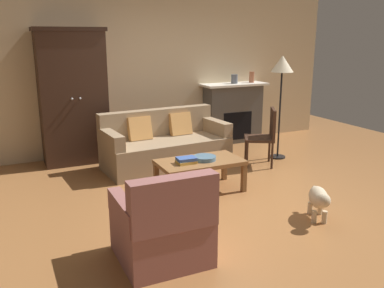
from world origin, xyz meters
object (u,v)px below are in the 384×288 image
Objects in this scene: fruit_bowl at (205,158)px; floor_lamp at (282,70)px; coffee_table at (200,164)px; mantel_vase_slate at (234,79)px; side_chair_wooden at (265,133)px; dog at (319,199)px; fireplace at (233,112)px; armchair_near_left at (163,228)px; armoire at (73,97)px; book_stack at (186,160)px; mantel_vase_terracotta at (252,77)px; couch at (165,146)px.

fruit_bowl is 2.23m from floor_lamp.
mantel_vase_slate is (1.73, 2.08, 0.84)m from coffee_table.
dog is (-0.62, -1.93, -0.27)m from side_chair_wooden.
coffee_table is at bearing -129.70° from mantel_vase_slate.
dog is at bearing -59.25° from coffee_table.
dog is (-0.93, -3.44, -0.32)m from fireplace.
armchair_near_left is at bearing -128.43° from fireplace.
armoire is 4.01m from dog.
book_stack is 2.46m from floor_lamp.
fireplace is at bearing 74.88° from dog.
armchair_near_left is (-3.17, -3.50, -0.91)m from mantel_vase_terracotta.
fruit_bowl is 1.81m from armchair_near_left.
floor_lamp reaches higher than mantel_vase_terracotta.
mantel_vase_terracotta reaches higher than coffee_table.
mantel_vase_terracotta is (0.38, 0.00, 0.02)m from mantel_vase_slate.
book_stack is 0.15× the size of floor_lamp.
coffee_table is at bearing -89.15° from couch.
fruit_bowl is at bearing 7.13° from book_stack.
book_stack is (-0.20, -1.25, 0.14)m from couch.
fruit_bowl is (-1.67, -2.11, -0.12)m from fireplace.
fireplace is at bearing 27.14° from couch.
book_stack is 0.28× the size of side_chair_wooden.
fruit_bowl is (1.28, -2.03, -0.61)m from armoire.
armchair_near_left is at bearing -126.85° from coffee_table.
mantel_vase_terracotta is at bearing 0.00° from mantel_vase_slate.
book_stack is 0.49× the size of dog.
coffee_table is 2.15× the size of dog.
mantel_vase_terracotta is at bearing 42.47° from book_stack.
floor_lamp reaches higher than fruit_bowl.
dog is (1.01, -1.30, -0.21)m from book_stack.
armchair_near_left is at bearing -128.57° from mantel_vase_slate.
couch is at bearing -34.15° from armoire.
armchair_near_left is at bearing -140.97° from side_chair_wooden.
fireplace is 2.73m from coffee_table.
armoire reaches higher than fireplace.
fruit_bowl is 1.54m from dog.
floor_lamp is at bearing 29.09° from side_chair_wooden.
dog is at bearing -105.20° from mantel_vase_slate.
fruit_bowl is at bearing 51.39° from armchair_near_left.
armchair_near_left reaches higher than coffee_table.
dog is (2.02, -3.36, -0.81)m from armoire.
mantel_vase_terracotta is at bearing 44.64° from coffee_table.
book_stack is at bearing -98.91° from couch.
fruit_bowl is 0.34× the size of armchair_near_left.
coffee_table is 0.24m from book_stack.
floor_lamp is at bearing -83.93° from fireplace.
mantel_vase_terracotta is at bearing 69.06° from dog.
floor_lamp is (2.08, 0.88, 0.99)m from book_stack.
armchair_near_left is (-2.79, -3.50, -0.89)m from mantel_vase_slate.
armoire is at bearing 116.03° from book_stack.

